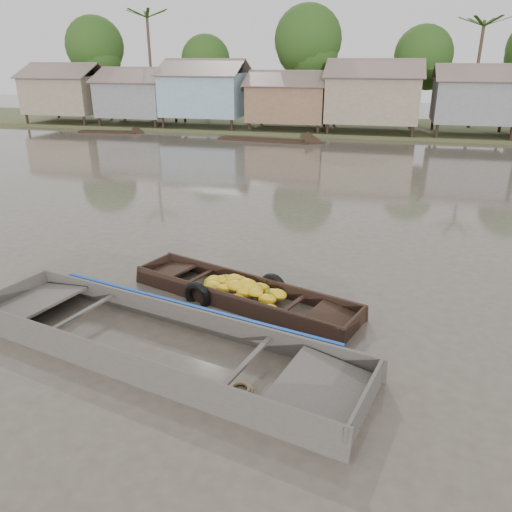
# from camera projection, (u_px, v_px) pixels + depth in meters

# --- Properties ---
(ground) EXTENTS (120.00, 120.00, 0.00)m
(ground) POSITION_uv_depth(u_px,v_px,m) (212.00, 306.00, 11.75)
(ground) COLOR #4B443A
(ground) RESTS_ON ground
(riverbank) EXTENTS (120.00, 12.47, 10.22)m
(riverbank) POSITION_uv_depth(u_px,v_px,m) (381.00, 90.00, 38.61)
(riverbank) COLOR #384723
(riverbank) RESTS_ON ground
(banana_boat) EXTENTS (5.98, 3.23, 0.81)m
(banana_boat) POSITION_uv_depth(u_px,v_px,m) (240.00, 293.00, 12.03)
(banana_boat) COLOR black
(banana_boat) RESTS_ON ground
(viewer_boat) EXTENTS (8.89, 4.20, 0.69)m
(viewer_boat) POSITION_uv_depth(u_px,v_px,m) (159.00, 347.00, 9.94)
(viewer_boat) COLOR #443E3A
(viewer_boat) RESTS_ON ground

